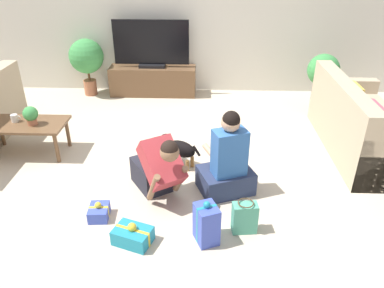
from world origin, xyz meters
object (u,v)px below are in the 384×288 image
object	(u,v)px
person_sitting	(227,164)
gift_box_b	(206,224)
sofa_right	(361,127)
dog	(177,147)
tabletop_plant	(31,115)
coffee_table	(25,127)
tv_console	(153,81)
gift_box_c	(99,212)
potted_plant_back_left	(87,58)
gift_bag_a	(245,217)
tv	(151,46)
mug	(15,118)
person_kneeling	(158,168)
gift_box_a	(133,235)
potted_plant_corner_right	(323,74)

from	to	relation	value
person_sitting	gift_box_b	distance (m)	0.77
sofa_right	dog	distance (m)	2.24
tabletop_plant	coffee_table	bearing A→B (deg)	164.73
tv_console	gift_box_b	xyz separation A→B (m)	(0.90, -3.49, -0.05)
gift_box_c	potted_plant_back_left	bearing A→B (deg)	106.76
gift_box_b	gift_box_c	xyz separation A→B (m)	(-1.00, 0.27, -0.12)
coffee_table	gift_bag_a	size ratio (longest dim) A/B	3.08
tv_console	tv	size ratio (longest dim) A/B	1.17
mug	tv	bearing A→B (deg)	55.91
person_kneeling	tv	bearing A→B (deg)	65.86
coffee_table	potted_plant_back_left	world-z (taller)	potted_plant_back_left
person_kneeling	dog	xyz separation A→B (m)	(0.15, 0.58, -0.09)
gift_box_a	gift_box_b	bearing A→B (deg)	4.21
sofa_right	tv_console	xyz separation A→B (m)	(-2.76, 1.80, -0.07)
coffee_table	gift_box_a	size ratio (longest dim) A/B	2.61
sofa_right	gift_box_a	size ratio (longest dim) A/B	5.15
tv	potted_plant_corner_right	world-z (taller)	tv
tabletop_plant	potted_plant_corner_right	bearing A→B (deg)	22.97
potted_plant_corner_right	tabletop_plant	distance (m)	4.06
person_sitting	tabletop_plant	world-z (taller)	person_sitting
potted_plant_corner_right	person_kneeling	size ratio (longest dim) A/B	1.07
potted_plant_back_left	gift_box_b	xyz separation A→B (m)	(1.95, -3.44, -0.44)
tv_console	gift_bag_a	bearing A→B (deg)	-69.78
tv_console	tabletop_plant	bearing A→B (deg)	-118.45
sofa_right	potted_plant_corner_right	bearing A→B (deg)	6.46
coffee_table	mug	xyz separation A→B (m)	(-0.11, 0.03, 0.09)
tv	mug	bearing A→B (deg)	-124.09
gift_box_c	tabletop_plant	world-z (taller)	tabletop_plant
gift_box_b	gift_bag_a	world-z (taller)	gift_box_b
sofa_right	person_sitting	world-z (taller)	person_sitting
tv_console	person_kneeling	xyz separation A→B (m)	(0.42, -2.83, 0.08)
tv_console	dog	world-z (taller)	tv_console
dog	gift_bag_a	distance (m)	1.29
tv	person_sitting	bearing A→B (deg)	-68.18
person_sitting	dog	world-z (taller)	person_sitting
gift_box_c	potted_plant_corner_right	bearing A→B (deg)	45.15
tv_console	gift_box_a	world-z (taller)	tv_console
person_sitting	gift_bag_a	xyz separation A→B (m)	(0.13, -0.60, -0.17)
tv	potted_plant_back_left	size ratio (longest dim) A/B	1.30
dog	mug	world-z (taller)	mug
potted_plant_corner_right	potted_plant_back_left	xyz separation A→B (m)	(-3.66, 0.45, 0.08)
tv_console	gift_box_b	distance (m)	3.60
potted_plant_back_left	tv_console	bearing A→B (deg)	2.72
tv_console	mug	size ratio (longest dim) A/B	11.71
potted_plant_back_left	dog	size ratio (longest dim) A/B	1.86
tv	gift_box_b	xyz separation A→B (m)	(0.90, -3.49, -0.63)
gift_box_b	tv_console	bearing A→B (deg)	104.49
potted_plant_corner_right	person_sitting	world-z (taller)	person_sitting
person_sitting	gift_box_c	distance (m)	1.31
potted_plant_corner_right	sofa_right	bearing A→B (deg)	-83.54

